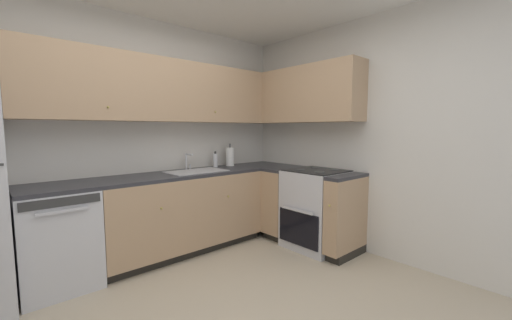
% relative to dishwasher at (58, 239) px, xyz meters
% --- Properties ---
extents(wall_back, '(4.01, 0.05, 2.58)m').
position_rel_dishwasher_xyz_m(wall_back, '(0.76, 0.33, 0.86)').
color(wall_back, silver).
rests_on(wall_back, ground_plane).
extents(wall_right, '(0.05, 3.63, 2.58)m').
position_rel_dishwasher_xyz_m(wall_right, '(2.74, -1.46, 0.86)').
color(wall_right, silver).
rests_on(wall_right, ground_plane).
extents(dishwasher, '(0.60, 0.63, 0.86)m').
position_rel_dishwasher_xyz_m(dishwasher, '(0.00, 0.00, 0.00)').
color(dishwasher, silver).
rests_on(dishwasher, ground_plane).
extents(lower_cabinets_back, '(1.81, 0.62, 0.86)m').
position_rel_dishwasher_xyz_m(lower_cabinets_back, '(1.21, 0.00, 0.00)').
color(lower_cabinets_back, tan).
rests_on(lower_cabinets_back, ground_plane).
extents(countertop_back, '(3.02, 0.60, 0.03)m').
position_rel_dishwasher_xyz_m(countertop_back, '(1.21, 0.00, 0.45)').
color(countertop_back, '#2D2D33').
rests_on(countertop_back, lower_cabinets_back).
extents(lower_cabinets_right, '(0.62, 1.11, 0.86)m').
position_rel_dishwasher_xyz_m(lower_cabinets_right, '(2.42, -0.77, 0.00)').
color(lower_cabinets_right, tan).
rests_on(lower_cabinets_right, ground_plane).
extents(countertop_right, '(0.60, 1.11, 0.03)m').
position_rel_dishwasher_xyz_m(countertop_right, '(2.42, -0.77, 0.45)').
color(countertop_right, '#2D2D33').
rests_on(countertop_right, lower_cabinets_right).
extents(oven_range, '(0.68, 0.62, 1.05)m').
position_rel_dishwasher_xyz_m(oven_range, '(2.44, -0.92, 0.02)').
color(oven_range, silver).
rests_on(oven_range, ground_plane).
extents(upper_cabinets_back, '(2.70, 0.34, 0.66)m').
position_rel_dishwasher_xyz_m(upper_cabinets_back, '(1.05, 0.14, 1.36)').
color(upper_cabinets_back, tan).
extents(upper_cabinets_right, '(0.32, 1.66, 0.66)m').
position_rel_dishwasher_xyz_m(upper_cabinets_right, '(2.56, -0.53, 1.36)').
color(upper_cabinets_right, tan).
extents(sink, '(0.65, 0.40, 0.10)m').
position_rel_dishwasher_xyz_m(sink, '(1.37, -0.03, 0.43)').
color(sink, '#B7B7BC').
rests_on(sink, countertop_back).
extents(faucet, '(0.07, 0.16, 0.20)m').
position_rel_dishwasher_xyz_m(faucet, '(1.38, 0.18, 0.58)').
color(faucet, silver).
rests_on(faucet, countertop_back).
extents(soap_bottle, '(0.06, 0.06, 0.20)m').
position_rel_dishwasher_xyz_m(soap_bottle, '(1.78, 0.18, 0.55)').
color(soap_bottle, silver).
rests_on(soap_bottle, countertop_back).
extents(paper_towel_roll, '(0.11, 0.11, 0.30)m').
position_rel_dishwasher_xyz_m(paper_towel_roll, '(2.00, 0.16, 0.59)').
color(paper_towel_roll, white).
rests_on(paper_towel_roll, countertop_back).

